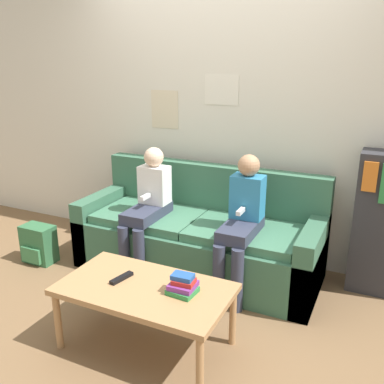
% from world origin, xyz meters
% --- Properties ---
extents(ground_plane, '(10.00, 10.00, 0.00)m').
position_xyz_m(ground_plane, '(0.00, 0.00, 0.00)').
color(ground_plane, brown).
extents(wall_back, '(8.00, 0.06, 2.60)m').
position_xyz_m(wall_back, '(-0.00, 0.98, 1.30)').
color(wall_back, silver).
rests_on(wall_back, ground_plane).
extents(couch, '(2.01, 0.77, 0.86)m').
position_xyz_m(couch, '(0.00, 0.51, 0.29)').
color(couch, '#38664C').
rests_on(couch, ground_plane).
extents(coffee_table, '(1.05, 0.58, 0.42)m').
position_xyz_m(coffee_table, '(0.12, -0.56, 0.38)').
color(coffee_table, '#AD7F51').
rests_on(coffee_table, ground_plane).
extents(person_left, '(0.24, 0.54, 1.05)m').
position_xyz_m(person_left, '(-0.38, 0.31, 0.59)').
color(person_left, '#33384C').
rests_on(person_left, ground_plane).
extents(person_right, '(0.24, 0.54, 1.07)m').
position_xyz_m(person_right, '(0.43, 0.31, 0.60)').
color(person_right, '#33384C').
rests_on(person_right, ground_plane).
extents(tv_remote, '(0.08, 0.17, 0.02)m').
position_xyz_m(tv_remote, '(-0.05, -0.55, 0.43)').
color(tv_remote, black).
rests_on(tv_remote, coffee_table).
extents(book_stack, '(0.17, 0.16, 0.12)m').
position_xyz_m(book_stack, '(0.36, -0.52, 0.47)').
color(book_stack, '#2D8442').
rests_on(book_stack, coffee_table).
extents(bookshelf, '(0.41, 0.28, 1.10)m').
position_xyz_m(bookshelf, '(1.38, 0.80, 0.55)').
color(bookshelf, '#2D2D33').
rests_on(bookshelf, ground_plane).
extents(backpack, '(0.29, 0.20, 0.34)m').
position_xyz_m(backpack, '(-1.34, 0.03, 0.17)').
color(backpack, '#336B42').
rests_on(backpack, ground_plane).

